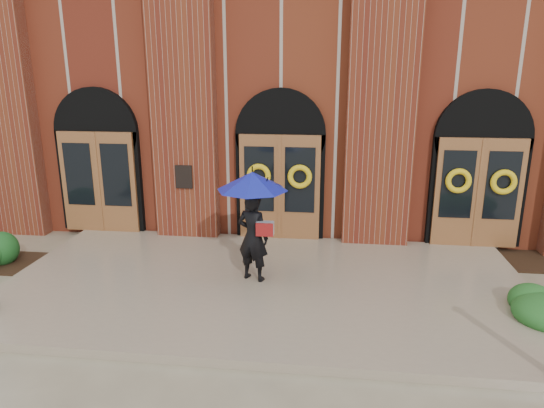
# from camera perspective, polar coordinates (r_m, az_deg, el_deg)

# --- Properties ---
(ground) EXTENTS (90.00, 90.00, 0.00)m
(ground) POSITION_cam_1_polar(r_m,az_deg,el_deg) (9.39, -0.94, -10.32)
(ground) COLOR tan
(ground) RESTS_ON ground
(landing) EXTENTS (10.00, 5.30, 0.15)m
(landing) POSITION_cam_1_polar(r_m,az_deg,el_deg) (9.49, -0.82, -9.52)
(landing) COLOR gray
(landing) RESTS_ON ground
(church_building) EXTENTS (16.20, 12.53, 7.00)m
(church_building) POSITION_cam_1_polar(r_m,az_deg,el_deg) (17.19, 3.18, 13.58)
(church_building) COLOR maroon
(church_building) RESTS_ON ground
(man_with_umbrella) EXTENTS (1.70, 1.70, 2.13)m
(man_with_umbrella) POSITION_cam_1_polar(r_m,az_deg,el_deg) (9.07, -2.27, -0.16)
(man_with_umbrella) COLOR black
(man_with_umbrella) RESTS_ON landing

